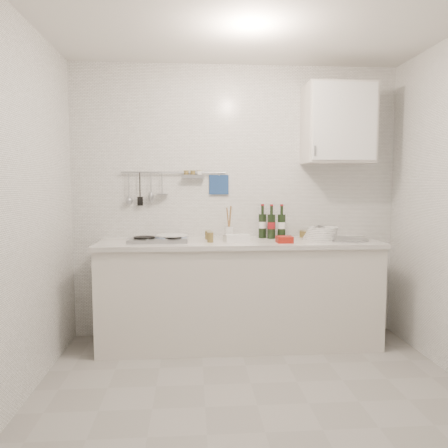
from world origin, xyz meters
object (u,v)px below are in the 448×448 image
(wall_cabinet, at_px, (338,124))
(plate_stack_hob, at_px, (171,238))
(utensil_crock, at_px, (229,231))
(plate_stack_sink, at_px, (321,234))
(wine_bottles, at_px, (272,221))

(wall_cabinet, relative_size, plate_stack_hob, 2.29)
(plate_stack_hob, distance_m, utensil_crock, 0.53)
(plate_stack_sink, bearing_deg, wine_bottles, 159.41)
(plate_stack_hob, bearing_deg, wall_cabinet, 2.14)
(wall_cabinet, bearing_deg, wine_bottles, 174.98)
(wall_cabinet, xyz_separation_m, plate_stack_hob, (-1.50, -0.06, -1.00))
(wine_bottles, relative_size, utensil_crock, 1.03)
(plate_stack_hob, xyz_separation_m, utensil_crock, (0.52, 0.10, 0.04))
(plate_stack_hob, distance_m, plate_stack_sink, 1.33)
(wine_bottles, bearing_deg, plate_stack_sink, -20.59)
(wall_cabinet, distance_m, plate_stack_sink, 1.00)
(plate_stack_sink, relative_size, wine_bottles, 1.03)
(wall_cabinet, height_order, plate_stack_hob, wall_cabinet)
(utensil_crock, bearing_deg, wall_cabinet, -2.64)
(wall_cabinet, bearing_deg, utensil_crock, 177.36)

